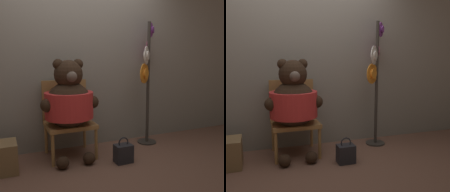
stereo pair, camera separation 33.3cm
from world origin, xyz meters
TOP-DOWN VIEW (x-y plane):
  - ground_plane at (0.00, 0.00)m, footprint 14.00×14.00m
  - wall_back at (0.00, 0.79)m, footprint 8.00×0.10m
  - chair at (-0.19, 0.52)m, footprint 0.59×0.53m
  - teddy_bear at (-0.21, 0.34)m, footprint 0.71×0.63m
  - hat_display_rack at (0.99, 0.49)m, footprint 0.41×0.49m
  - handbag_on_ground at (0.35, -0.03)m, footprint 0.21×0.15m
  - wooden_crate at (-1.00, 0.28)m, footprint 0.34×0.34m

SIDE VIEW (x-z plane):
  - ground_plane at x=0.00m, z-range 0.00..0.00m
  - handbag_on_ground at x=0.35m, z-range -0.04..0.27m
  - wooden_crate at x=-1.00m, z-range 0.00..0.34m
  - chair at x=-0.19m, z-range 0.02..0.99m
  - teddy_bear at x=-0.21m, z-range 0.10..1.35m
  - hat_display_rack at x=0.99m, z-range 0.14..1.91m
  - wall_back at x=0.00m, z-range 0.00..2.49m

